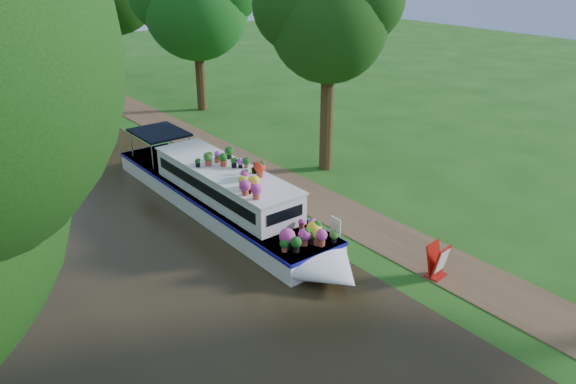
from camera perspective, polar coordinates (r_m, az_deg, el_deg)
The scene contains 10 objects.
ground at distance 20.69m, azimuth 1.41°, elevation -2.28°, with size 100.00×100.00×0.00m, color #1C5014.
canal_water at distance 17.93m, azimuth -13.71°, elevation -7.36°, with size 10.00×100.00×0.02m, color black.
towpath at distance 21.40m, azimuth 3.90°, elevation -1.38°, with size 2.20×100.00×0.03m, color brown.
plant_boat at distance 20.31m, azimuth -6.29°, elevation -0.30°, with size 2.29×13.52×2.31m.
tree_near_overhang at distance 23.54m, azimuth 4.09°, elevation 17.62°, with size 5.52×5.28×8.99m.
second_boat at distance 37.98m, azimuth -21.90°, elevation 9.06°, with size 2.35×7.39×1.42m.
sandwich_board at distance 17.26m, azimuth 14.96°, elevation -6.91°, with size 0.68×0.59×1.04m.
pedestrian_pink at distance 38.50m, azimuth -18.56°, elevation 10.01°, with size 0.54×0.35×1.48m, color #CE559C.
pedestrian_dark at distance 41.13m, azimuth -19.39°, elevation 10.78°, with size 0.77×0.60×1.58m, color black.
verge_plant at distance 23.68m, azimuth -4.82°, elevation 1.63°, with size 0.37×0.32×0.41m, color #327122.
Camera 1 is at (-11.88, -14.34, 9.03)m, focal length 35.00 mm.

